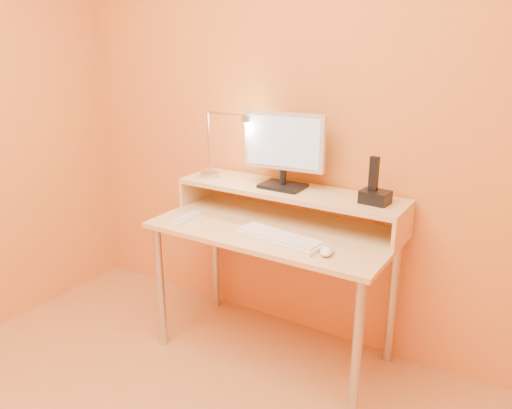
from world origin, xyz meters
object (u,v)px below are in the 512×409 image
Objects in this scene: keyboard at (279,239)px; lamp_base at (210,175)px; monitor_panel at (285,141)px; remote_control at (186,218)px; phone_dock at (375,197)px; mouse at (326,251)px.

lamp_base is at bearing 163.37° from keyboard.
monitor_panel is 0.64m from remote_control.
mouse is at bearing -102.17° from phone_dock.
remote_control is (-0.79, 0.02, -0.01)m from mouse.
lamp_base is at bearing 179.44° from monitor_panel.
lamp_base is 0.90m from mouse.
lamp_base is at bearing -173.78° from phone_dock.
phone_dock is at bearing 48.35° from keyboard.
phone_dock is at bearing 16.05° from remote_control.
keyboard is 0.25m from mouse.
monitor_panel is 3.24× the size of phone_dock.
mouse is at bearing -4.08° from remote_control.
phone_dock is (0.93, 0.03, 0.02)m from lamp_base.
monitor_panel is at bearing 35.15° from remote_control.
lamp_base is 0.93m from phone_dock.
lamp_base is 0.66m from keyboard.
mouse reaches higher than remote_control.
phone_dock is at bearing -6.91° from monitor_panel.
phone_dock reaches higher than keyboard.
phone_dock is 0.95m from remote_control.
mouse is (0.25, -0.03, 0.01)m from keyboard.
lamp_base is 0.51× the size of remote_control.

